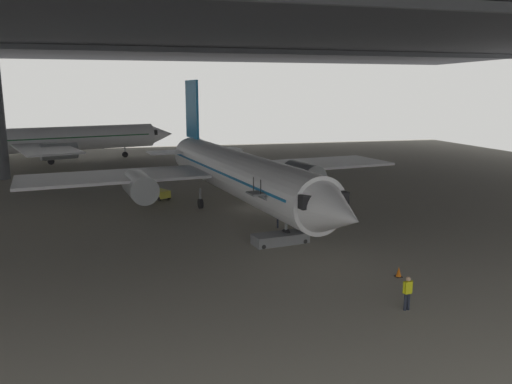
{
  "coord_description": "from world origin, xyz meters",
  "views": [
    {
      "loc": [
        -9.58,
        -41.95,
        10.19
      ],
      "look_at": [
        -0.16,
        -5.06,
        2.55
      ],
      "focal_mm": 35.06,
      "sensor_mm": 36.0,
      "label": 1
    }
  ],
  "objects_px": {
    "crew_worker_near_nose": "(407,291)",
    "crew_worker_by_stairs": "(278,215)",
    "traffic_cone_orange": "(399,272)",
    "airplane_main": "(234,172)",
    "boarding_stairs": "(279,233)",
    "airplane_distant": "(60,139)",
    "baggage_tug": "(159,194)"
  },
  "relations": [
    {
      "from": "airplane_main",
      "to": "baggage_tug",
      "type": "height_order",
      "value": "airplane_main"
    },
    {
      "from": "airplane_distant",
      "to": "traffic_cone_orange",
      "type": "bearing_deg",
      "value": -66.33
    },
    {
      "from": "boarding_stairs",
      "to": "traffic_cone_orange",
      "type": "relative_size",
      "value": 7.75
    },
    {
      "from": "traffic_cone_orange",
      "to": "crew_worker_by_stairs",
      "type": "bearing_deg",
      "value": 107.13
    },
    {
      "from": "airplane_main",
      "to": "airplane_distant",
      "type": "xyz_separation_m",
      "value": [
        -18.43,
        37.11,
        -0.08
      ]
    },
    {
      "from": "boarding_stairs",
      "to": "traffic_cone_orange",
      "type": "distance_m",
      "value": 9.01
    },
    {
      "from": "crew_worker_near_nose",
      "to": "crew_worker_by_stairs",
      "type": "xyz_separation_m",
      "value": [
        -1.7,
        15.63,
        0.03
      ]
    },
    {
      "from": "boarding_stairs",
      "to": "traffic_cone_orange",
      "type": "height_order",
      "value": "boarding_stairs"
    },
    {
      "from": "airplane_main",
      "to": "boarding_stairs",
      "type": "xyz_separation_m",
      "value": [
        0.99,
        -10.08,
        -2.71
      ]
    },
    {
      "from": "airplane_main",
      "to": "traffic_cone_orange",
      "type": "relative_size",
      "value": 60.71
    },
    {
      "from": "crew_worker_by_stairs",
      "to": "crew_worker_near_nose",
      "type": "bearing_deg",
      "value": -83.81
    },
    {
      "from": "airplane_main",
      "to": "traffic_cone_orange",
      "type": "bearing_deg",
      "value": -72.42
    },
    {
      "from": "baggage_tug",
      "to": "airplane_distant",
      "type": "bearing_deg",
      "value": 112.17
    },
    {
      "from": "crew_worker_near_nose",
      "to": "airplane_distant",
      "type": "relative_size",
      "value": 0.05
    },
    {
      "from": "airplane_distant",
      "to": "traffic_cone_orange",
      "type": "xyz_separation_m",
      "value": [
        24.07,
        -54.91,
        -3.07
      ]
    },
    {
      "from": "crew_worker_by_stairs",
      "to": "airplane_distant",
      "type": "relative_size",
      "value": 0.05
    },
    {
      "from": "boarding_stairs",
      "to": "crew_worker_near_nose",
      "type": "distance_m",
      "value": 12.03
    },
    {
      "from": "traffic_cone_orange",
      "to": "airplane_main",
      "type": "bearing_deg",
      "value": 107.58
    },
    {
      "from": "airplane_main",
      "to": "crew_worker_by_stairs",
      "type": "xyz_separation_m",
      "value": [
        2.05,
        -6.16,
        -2.45
      ]
    },
    {
      "from": "baggage_tug",
      "to": "airplane_main",
      "type": "bearing_deg",
      "value": -48.06
    },
    {
      "from": "baggage_tug",
      "to": "boarding_stairs",
      "type": "bearing_deg",
      "value": -67.26
    },
    {
      "from": "crew_worker_near_nose",
      "to": "traffic_cone_orange",
      "type": "bearing_deg",
      "value": 64.68
    },
    {
      "from": "airplane_main",
      "to": "traffic_cone_orange",
      "type": "distance_m",
      "value": 18.93
    },
    {
      "from": "airplane_main",
      "to": "crew_worker_by_stairs",
      "type": "distance_m",
      "value": 6.94
    },
    {
      "from": "boarding_stairs",
      "to": "crew_worker_by_stairs",
      "type": "height_order",
      "value": "boarding_stairs"
    },
    {
      "from": "boarding_stairs",
      "to": "airplane_distant",
      "type": "distance_m",
      "value": 51.1
    },
    {
      "from": "boarding_stairs",
      "to": "crew_worker_by_stairs",
      "type": "distance_m",
      "value": 4.07
    },
    {
      "from": "traffic_cone_orange",
      "to": "baggage_tug",
      "type": "height_order",
      "value": "baggage_tug"
    },
    {
      "from": "airplane_main",
      "to": "crew_worker_near_nose",
      "type": "distance_m",
      "value": 22.25
    },
    {
      "from": "airplane_main",
      "to": "traffic_cone_orange",
      "type": "xyz_separation_m",
      "value": [
        5.64,
        -17.79,
        -3.15
      ]
    },
    {
      "from": "airplane_main",
      "to": "airplane_distant",
      "type": "relative_size",
      "value": 1.07
    },
    {
      "from": "crew_worker_by_stairs",
      "to": "traffic_cone_orange",
      "type": "height_order",
      "value": "crew_worker_by_stairs"
    }
  ]
}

